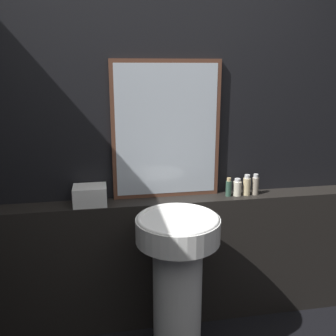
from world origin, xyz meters
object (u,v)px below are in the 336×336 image
at_px(mirror, 166,131).
at_px(towel_stack, 90,195).
at_px(shampoo_bottle, 229,188).
at_px(conditioner_bottle, 237,188).
at_px(lotion_bottle, 247,186).
at_px(pedestal_sink, 178,278).
at_px(body_wash_bottle, 255,185).

height_order(mirror, towel_stack, mirror).
height_order(towel_stack, shampoo_bottle, shampoo_bottle).
xyz_separation_m(conditioner_bottle, lotion_bottle, (0.07, 0.00, 0.01)).
distance_m(shampoo_bottle, conditioner_bottle, 0.06).
bearing_deg(pedestal_sink, shampoo_bottle, 43.20).
xyz_separation_m(towel_stack, body_wash_bottle, (1.09, 0.00, 0.01)).
bearing_deg(mirror, conditioner_bottle, -8.50).
xyz_separation_m(pedestal_sink, lotion_bottle, (0.55, 0.40, 0.40)).
relative_size(conditioner_bottle, lotion_bottle, 0.83).
relative_size(pedestal_sink, body_wash_bottle, 6.59).
bearing_deg(body_wash_bottle, pedestal_sink, -146.89).
distance_m(pedestal_sink, shampoo_bottle, 0.70).
distance_m(pedestal_sink, body_wash_bottle, 0.83).
bearing_deg(conditioner_bottle, pedestal_sink, -140.56).
distance_m(mirror, body_wash_bottle, 0.71).
height_order(mirror, body_wash_bottle, mirror).
bearing_deg(body_wash_bottle, towel_stack, 180.00).
bearing_deg(lotion_bottle, pedestal_sink, -144.10).
distance_m(pedestal_sink, conditioner_bottle, 0.74).
bearing_deg(pedestal_sink, body_wash_bottle, 33.11).
xyz_separation_m(shampoo_bottle, conditioner_bottle, (0.06, -0.00, -0.00)).
height_order(towel_stack, body_wash_bottle, body_wash_bottle).
height_order(mirror, conditioner_bottle, mirror).
xyz_separation_m(shampoo_bottle, body_wash_bottle, (0.19, -0.00, 0.01)).
xyz_separation_m(mirror, towel_stack, (-0.50, -0.07, -0.38)).
bearing_deg(conditioner_bottle, lotion_bottle, 0.00).
relative_size(shampoo_bottle, body_wash_bottle, 0.89).
bearing_deg(towel_stack, pedestal_sink, -39.89).
bearing_deg(pedestal_sink, lotion_bottle, 35.90).
bearing_deg(towel_stack, lotion_bottle, 0.00).
relative_size(mirror, conditioner_bottle, 7.52).
distance_m(towel_stack, conditioner_bottle, 0.97).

